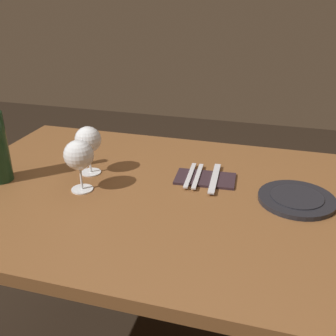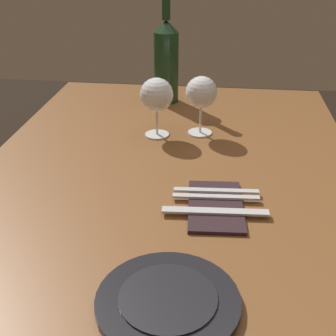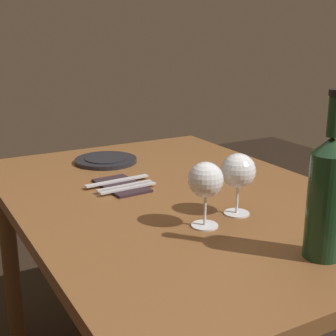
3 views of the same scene
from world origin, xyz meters
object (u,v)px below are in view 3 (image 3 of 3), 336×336
at_px(dinner_plate, 106,160).
at_px(folded_napkin, 121,185).
at_px(wine_glass_right, 206,181).
at_px(table_knife, 117,181).
at_px(wine_glass_left, 238,172).
at_px(wine_bottle, 327,195).
at_px(fork_inner, 125,186).
at_px(fork_outer, 128,188).

xyz_separation_m(dinner_plate, folded_napkin, (-0.28, 0.06, -0.00)).
distance_m(wine_glass_right, table_knife, 0.42).
relative_size(wine_glass_right, folded_napkin, 0.82).
xyz_separation_m(wine_glass_right, table_knife, (0.41, 0.05, -0.10)).
bearing_deg(wine_glass_left, wine_glass_right, 103.31).
height_order(wine_bottle, fork_inner, wine_bottle).
xyz_separation_m(wine_glass_left, fork_outer, (0.30, 0.17, -0.10)).
relative_size(wine_glass_left, wine_bottle, 0.46).
relative_size(wine_glass_left, dinner_plate, 0.73).
bearing_deg(folded_napkin, dinner_plate, -12.87).
bearing_deg(folded_napkin, wine_glass_right, -171.99).
height_order(wine_bottle, dinner_plate, wine_bottle).
bearing_deg(dinner_plate, wine_glass_right, 179.04).
distance_m(wine_glass_left, wine_bottle, 0.28).
distance_m(wine_bottle, fork_outer, 0.62).
bearing_deg(table_knife, wine_glass_left, -155.90).
relative_size(wine_glass_left, folded_napkin, 0.82).
bearing_deg(fork_outer, dinner_plate, -10.97).
bearing_deg(folded_napkin, wine_bottle, -164.22).
relative_size(folded_napkin, table_knife, 0.93).
height_order(wine_glass_left, fork_inner, wine_glass_left).
height_order(wine_bottle, table_knife, wine_bottle).
distance_m(wine_glass_right, fork_outer, 0.35).
relative_size(wine_glass_left, fork_inner, 0.89).
xyz_separation_m(wine_glass_right, fork_inner, (0.35, 0.05, -0.10)).
bearing_deg(folded_napkin, fork_inner, 180.00).
height_order(dinner_plate, folded_napkin, dinner_plate).
bearing_deg(fork_inner, wine_glass_right, -171.42).
bearing_deg(wine_glass_left, folded_napkin, 25.91).
relative_size(wine_bottle, table_knife, 1.66).
xyz_separation_m(dinner_plate, fork_outer, (-0.33, 0.06, 0.00)).
bearing_deg(wine_bottle, fork_outer, 17.06).
bearing_deg(fork_inner, dinner_plate, -11.85).
distance_m(wine_bottle, dinner_plate, 0.92).
xyz_separation_m(wine_bottle, table_knife, (0.66, 0.18, -0.13)).
bearing_deg(wine_glass_right, table_knife, 7.43).
height_order(wine_glass_right, table_knife, wine_glass_right).
xyz_separation_m(wine_glass_left, dinner_plate, (0.63, 0.11, -0.11)).
height_order(wine_glass_left, wine_glass_right, same).
height_order(folded_napkin, fork_inner, fork_inner).
distance_m(wine_glass_right, fork_inner, 0.37).
height_order(wine_glass_left, wine_bottle, wine_bottle).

